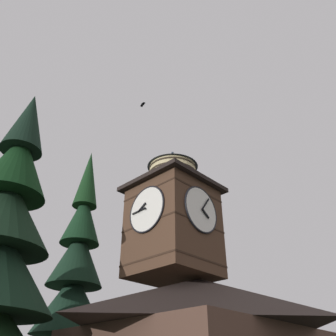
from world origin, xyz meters
TOP-DOWN VIEW (x-y plane):
  - clock_tower at (0.68, -1.36)m, footprint 4.80×4.80m
  - pine_tree_behind at (2.94, -7.37)m, footprint 5.03×5.03m
  - moon at (-18.50, -39.80)m, footprint 1.97×1.97m
  - flying_bird_high at (3.57, -1.16)m, footprint 0.25×0.47m

SIDE VIEW (x-z plane):
  - pine_tree_behind at x=2.94m, z-range -1.62..15.12m
  - clock_tower at x=0.68m, z-range 6.55..14.65m
  - moon at x=-18.50m, z-range 12.80..14.77m
  - flying_bird_high at x=3.57m, z-range 17.15..17.26m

